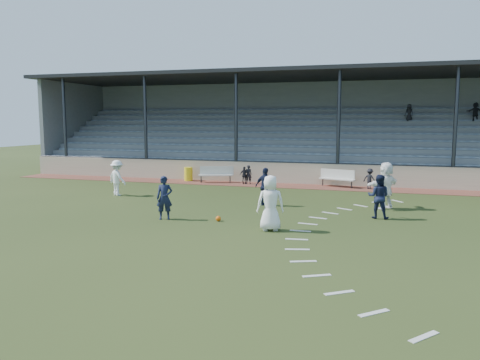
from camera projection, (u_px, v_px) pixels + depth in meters
name	position (u px, v px, depth m)	size (l,w,h in m)	color
ground	(219.00, 226.00, 16.32)	(90.00, 90.00, 0.00)	#283515
cinder_track	(281.00, 186.00, 26.29)	(34.00, 2.00, 0.02)	brown
retaining_wall	(285.00, 173.00, 27.22)	(34.00, 0.18, 1.20)	beige
bench_left	(216.00, 173.00, 27.54)	(2.02, 1.11, 0.95)	beige
bench_right	(337.00, 176.00, 25.71)	(2.02, 1.09, 0.95)	beige
trash_bin	(188.00, 174.00, 28.26)	(0.51, 0.51, 0.82)	yellow
football	(218.00, 219.00, 17.01)	(0.20, 0.20, 0.20)	#E45E0D
player_white_lead	(270.00, 203.00, 15.49)	(0.91, 0.59, 1.86)	white
player_navy_lead	(164.00, 198.00, 17.26)	(0.59, 0.39, 1.62)	#131934
player_navy_mid	(379.00, 197.00, 17.43)	(0.80, 0.63, 1.65)	#131934
player_white_wing	(117.00, 178.00, 22.79)	(1.12, 0.64, 1.73)	white
player_navy_wing	(266.00, 187.00, 20.07)	(0.96, 0.40, 1.64)	#131934
player_white_back	(386.00, 185.00, 19.36)	(1.81, 0.57, 1.95)	white
sub_left_near	(248.00, 174.00, 26.94)	(0.39, 0.26, 1.08)	black
sub_left_far	(244.00, 175.00, 26.87)	(0.58, 0.24, 0.99)	black
sub_right	(370.00, 179.00, 24.87)	(0.71, 0.41, 1.09)	black
grandstand	(299.00, 142.00, 31.49)	(34.60, 9.00, 6.61)	gray
penalty_arc	(339.00, 234.00, 15.14)	(3.89, 14.63, 0.01)	silver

